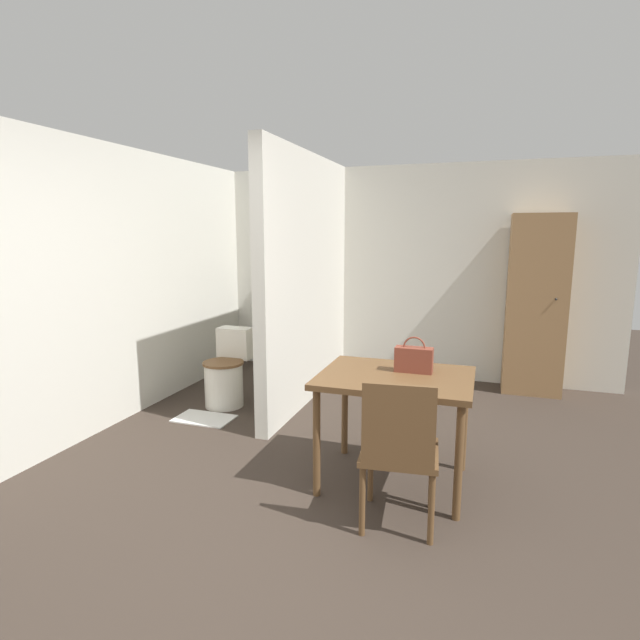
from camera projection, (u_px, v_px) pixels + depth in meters
name	position (u px, v px, depth m)	size (l,w,h in m)	color
ground_plane	(253.00, 566.00, 2.62)	(16.00, 16.00, 0.00)	#382D26
wall_back	(392.00, 272.00, 6.04)	(5.14, 0.12, 2.50)	silver
wall_left	(139.00, 282.00, 4.86)	(0.12, 4.83, 2.50)	silver
partition_wall	(308.00, 280.00, 5.10)	(0.12, 2.33, 2.50)	silver
dining_table	(395.00, 388.00, 3.39)	(1.02, 0.80, 0.78)	brown
wooden_chair	(399.00, 448.00, 2.88)	(0.49, 0.49, 0.92)	brown
toilet	(227.00, 374.00, 5.05)	(0.41, 0.55, 0.76)	silver
handbag	(414.00, 359.00, 3.44)	(0.26, 0.10, 0.25)	brown
wooden_cabinet	(536.00, 305.00, 5.33)	(0.60, 0.42, 1.92)	#997047
bath_mat	(204.00, 418.00, 4.68)	(0.54, 0.33, 0.01)	silver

